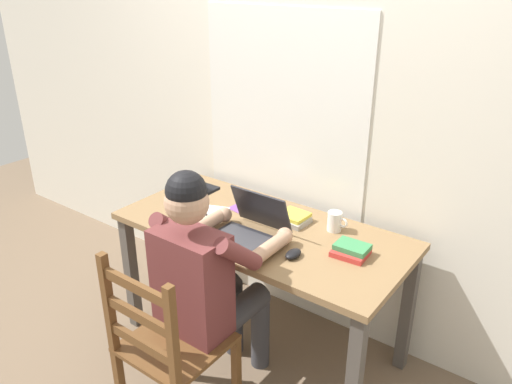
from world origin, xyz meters
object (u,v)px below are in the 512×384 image
Objects in this scene: desk at (261,244)px; coffee_mug_spare at (187,186)px; wooden_chair at (167,348)px; laptop at (250,228)px; computer_mouse at (293,254)px; book_stack_main at (294,218)px; coffee_mug_dark at (198,215)px; landscape_photo_print at (240,209)px; seated_person at (208,276)px; coffee_mug_white at (335,221)px; book_stack_side at (351,250)px.

coffee_mug_spare reaches higher than desk.
wooden_chair is 0.69m from laptop.
computer_mouse is 0.60× the size of book_stack_main.
landscape_photo_print is at bearing 74.79° from coffee_mug_dark.
coffee_mug_white is at bearing 63.24° from seated_person.
computer_mouse reaches higher than landscape_photo_print.
wooden_chair reaches higher than coffee_mug_spare.
book_stack_main is 0.98× the size of book_stack_side.
laptop is (0.02, -0.12, 0.15)m from desk.
coffee_mug_spare is 0.39m from landscape_photo_print.
desk is 0.22m from book_stack_main.
laptop reaches higher than computer_mouse.
book_stack_main is at bearing 122.12° from computer_mouse.
coffee_mug_dark reaches higher than book_stack_side.
coffee_mug_spare is (-0.90, 0.23, 0.04)m from computer_mouse.
landscape_photo_print is (-0.22, 0.10, 0.10)m from desk.
seated_person is 10.71× the size of coffee_mug_dark.
coffee_mug_dark reaches higher than computer_mouse.
computer_mouse is 0.93m from coffee_mug_spare.
seated_person is 1.32× the size of wooden_chair.
laptop reaches higher than coffee_mug_spare.
laptop is at bearing -134.32° from coffee_mug_white.
desk is 0.26m from landscape_photo_print.
computer_mouse is (0.28, -0.03, -0.04)m from laptop.
coffee_mug_spare is (-0.61, 0.08, 0.15)m from desk.
book_stack_side is at bearing 42.99° from seated_person.
laptop reaches higher than book_stack_main.
book_stack_main is at bearing 71.78° from laptop.
seated_person reaches higher than landscape_photo_print.
coffee_mug_dark reaches higher than book_stack_main.
book_stack_main is (0.40, 0.31, -0.03)m from coffee_mug_dark.
coffee_mug_dark reaches higher than desk.
computer_mouse is at bearing -18.54° from landscape_photo_print.
landscape_photo_print is at bearing 154.71° from desk.
wooden_chair is 1.06m from coffee_mug_spare.
coffee_mug_spare reaches higher than book_stack_main.
wooden_chair is (0.01, -0.71, -0.20)m from desk.
book_stack_main is at bearing 163.05° from book_stack_side.
book_stack_side is at bearing 56.29° from wooden_chair.
landscape_photo_print is at bearing 136.92° from laptop.
laptop is 0.28m from book_stack_main.
landscape_photo_print is (-0.33, -0.05, -0.02)m from book_stack_main.
computer_mouse is at bearing -27.32° from desk.
coffee_mug_spare is at bearing 141.92° from coffee_mug_dark.
coffee_mug_spare is at bearing 139.99° from seated_person.
seated_person is 0.68m from book_stack_side.
book_stack_side is (0.18, -0.17, -0.03)m from coffee_mug_white.
computer_mouse is (0.29, 0.28, 0.09)m from seated_person.
book_stack_main is (-0.19, 0.30, 0.01)m from computer_mouse.
computer_mouse is 0.90× the size of coffee_mug_white.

